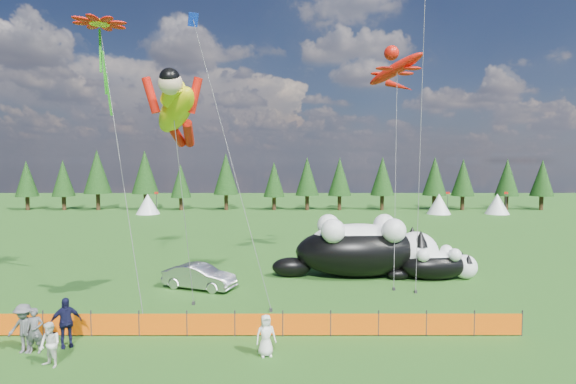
% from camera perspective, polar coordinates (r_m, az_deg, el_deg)
% --- Properties ---
extents(ground, '(160.00, 160.00, 0.00)m').
position_cam_1_polar(ground, '(22.54, -3.22, -14.96)').
color(ground, '#0D3B0A').
rests_on(ground, ground).
extents(safety_fence, '(22.06, 0.06, 1.10)m').
position_cam_1_polar(safety_fence, '(19.55, -3.73, -16.42)').
color(safety_fence, '#262626').
rests_on(safety_fence, ground).
extents(tree_line, '(90.00, 4.00, 8.00)m').
position_cam_1_polar(tree_line, '(66.38, -1.09, 1.13)').
color(tree_line, black).
rests_on(tree_line, ground).
extents(festival_tents, '(50.00, 3.20, 2.80)m').
position_cam_1_polar(festival_tents, '(62.35, 8.99, -1.50)').
color(festival_tents, white).
rests_on(festival_tents, ground).
extents(cat_large, '(10.59, 3.97, 3.83)m').
position_cam_1_polar(cat_large, '(29.01, 9.81, -6.99)').
color(cat_large, black).
rests_on(cat_large, ground).
extents(cat_small, '(5.62, 2.25, 2.03)m').
position_cam_1_polar(cat_small, '(29.54, 18.51, -8.64)').
color(cat_small, black).
rests_on(cat_small, ground).
extents(car, '(4.48, 2.86, 1.39)m').
position_cam_1_polar(car, '(26.61, -11.18, -10.49)').
color(car, '#B4B4B9').
rests_on(car, ground).
extents(spectator_a, '(0.68, 0.50, 1.72)m').
position_cam_1_polar(spectator_a, '(20.31, -29.48, -15.08)').
color(spectator_a, '#545458').
rests_on(spectator_a, ground).
extents(spectator_b, '(0.91, 0.75, 1.61)m').
position_cam_1_polar(spectator_b, '(18.78, -28.00, -16.78)').
color(spectator_b, white).
rests_on(spectator_b, ground).
extents(spectator_c, '(1.29, 1.13, 1.97)m').
position_cam_1_polar(spectator_c, '(20.32, -26.41, -14.59)').
color(spectator_c, '#131334').
rests_on(spectator_c, ground).
extents(spectator_d, '(1.28, 0.76, 1.89)m').
position_cam_1_polar(spectator_d, '(20.49, -30.53, -14.70)').
color(spectator_d, '#545458').
rests_on(spectator_d, ground).
extents(spectator_e, '(0.88, 0.70, 1.57)m').
position_cam_1_polar(spectator_e, '(17.66, -2.83, -17.73)').
color(spectator_e, white).
rests_on(spectator_e, ground).
extents(superhero_kite, '(5.40, 5.49, 11.59)m').
position_cam_1_polar(superhero_kite, '(21.69, -14.04, 9.98)').
color(superhero_kite, '#D6CB0B').
rests_on(superhero_kite, ground).
extents(gecko_kite, '(7.13, 12.19, 16.46)m').
position_cam_1_polar(gecko_kite, '(34.98, 13.48, 14.90)').
color(gecko_kite, red).
rests_on(gecko_kite, ground).
extents(flower_kite, '(5.68, 7.54, 16.29)m').
position_cam_1_polar(flower_kite, '(28.05, -22.79, 18.83)').
color(flower_kite, red).
rests_on(flower_kite, ground).
extents(diamond_kite_a, '(5.21, 5.40, 16.74)m').
position_cam_1_polar(diamond_kite_a, '(27.61, -11.56, 19.31)').
color(diamond_kite_a, '#0B27AA').
rests_on(diamond_kite_a, ground).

